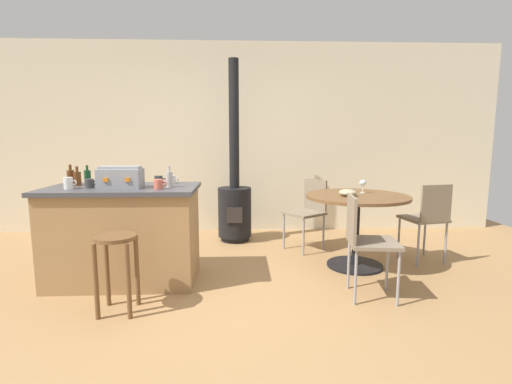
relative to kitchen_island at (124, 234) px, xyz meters
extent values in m
plane|color=#A37A4C|center=(0.86, -0.45, -0.46)|extent=(8.80, 8.80, 0.00)
cube|color=beige|center=(0.86, 2.00, 0.89)|extent=(8.00, 0.10, 2.70)
cube|color=#A37A4C|center=(0.00, 0.00, -0.02)|extent=(1.33, 0.71, 0.87)
cube|color=#424247|center=(0.00, 0.00, 0.43)|extent=(1.39, 0.77, 0.04)
cylinder|color=brown|center=(0.26, -0.55, -0.16)|extent=(0.04, 0.04, 0.59)
cylinder|color=brown|center=(0.02, -0.55, -0.16)|extent=(0.04, 0.04, 0.59)
cylinder|color=brown|center=(0.02, -0.79, -0.16)|extent=(0.04, 0.04, 0.59)
cylinder|color=brown|center=(0.26, -0.79, -0.16)|extent=(0.04, 0.04, 0.59)
cylinder|color=brown|center=(0.14, -0.67, 0.15)|extent=(0.32, 0.32, 0.03)
cylinder|color=black|center=(2.32, 0.30, -0.44)|extent=(0.59, 0.59, 0.02)
cylinder|color=black|center=(2.32, 0.30, -0.09)|extent=(0.07, 0.07, 0.74)
cylinder|color=brown|center=(2.32, 0.30, 0.30)|extent=(1.06, 1.06, 0.03)
cube|color=#7F705B|center=(2.23, -0.48, 0.02)|extent=(0.45, 0.45, 0.03)
cube|color=#7F705B|center=(2.04, -0.46, 0.22)|extent=(0.07, 0.36, 0.40)
cylinder|color=gray|center=(2.08, -0.29, -0.22)|extent=(0.02, 0.02, 0.47)
cylinder|color=gray|center=(2.04, -0.63, -0.22)|extent=(0.02, 0.02, 0.47)
cylinder|color=gray|center=(2.37, -0.67, -0.22)|extent=(0.02, 0.02, 0.47)
cylinder|color=gray|center=(2.42, -0.33, -0.22)|extent=(0.02, 0.02, 0.47)
cube|color=#7F705B|center=(3.11, 0.46, 0.02)|extent=(0.47, 0.47, 0.03)
cube|color=#7F705B|center=(3.15, 0.27, 0.22)|extent=(0.36, 0.09, 0.40)
cylinder|color=gray|center=(2.98, 0.26, -0.23)|extent=(0.02, 0.02, 0.46)
cylinder|color=gray|center=(3.31, 0.32, -0.23)|extent=(0.02, 0.02, 0.46)
cylinder|color=gray|center=(3.25, 0.66, -0.23)|extent=(0.02, 0.02, 0.46)
cylinder|color=gray|center=(2.91, 0.59, -0.23)|extent=(0.02, 0.02, 0.46)
cube|color=#7F705B|center=(1.87, 0.93, 0.00)|extent=(0.56, 0.56, 0.03)
cube|color=#7F705B|center=(2.03, 1.04, 0.20)|extent=(0.23, 0.31, 0.40)
cylinder|color=gray|center=(2.11, 0.89, -0.24)|extent=(0.02, 0.02, 0.44)
cylinder|color=gray|center=(1.91, 1.16, -0.24)|extent=(0.02, 0.02, 0.44)
cylinder|color=gray|center=(1.64, 0.97, -0.24)|extent=(0.02, 0.02, 0.44)
cylinder|color=gray|center=(1.83, 0.69, -0.24)|extent=(0.02, 0.02, 0.44)
cylinder|color=black|center=(1.03, 1.39, -0.43)|extent=(0.37, 0.37, 0.06)
cylinder|color=black|center=(1.03, 1.39, -0.07)|extent=(0.44, 0.44, 0.65)
cube|color=#2D2826|center=(1.03, 1.17, -0.07)|extent=(0.20, 0.02, 0.20)
cylinder|color=black|center=(1.03, 1.39, 1.07)|extent=(0.13, 0.13, 1.64)
cube|color=gray|center=(0.02, -0.08, 0.54)|extent=(0.37, 0.22, 0.17)
cube|color=gray|center=(0.02, -0.08, 0.64)|extent=(0.36, 0.13, 0.02)
cube|color=orange|center=(-0.07, -0.20, 0.54)|extent=(0.04, 0.01, 0.04)
cube|color=orange|center=(0.11, -0.20, 0.54)|extent=(0.04, 0.01, 0.04)
cylinder|color=#603314|center=(-0.45, 0.11, 0.52)|extent=(0.07, 0.07, 0.13)
cylinder|color=#603314|center=(-0.45, 0.11, 0.61)|extent=(0.03, 0.03, 0.05)
cylinder|color=#603314|center=(-0.53, 0.17, 0.52)|extent=(0.07, 0.07, 0.14)
cylinder|color=#603314|center=(-0.53, 0.17, 0.62)|extent=(0.03, 0.03, 0.06)
cylinder|color=#194C23|center=(-0.42, 0.28, 0.52)|extent=(0.06, 0.06, 0.13)
cylinder|color=#194C23|center=(-0.42, 0.28, 0.61)|extent=(0.02, 0.02, 0.05)
cylinder|color=#B7B2AD|center=(0.45, -0.06, 0.52)|extent=(0.07, 0.07, 0.14)
cylinder|color=#B7B2AD|center=(0.45, -0.06, 0.62)|extent=(0.03, 0.03, 0.05)
cylinder|color=#DB6651|center=(0.38, -0.18, 0.49)|extent=(0.08, 0.08, 0.09)
torus|color=#DB6651|center=(0.43, -0.18, 0.50)|extent=(0.05, 0.01, 0.05)
cylinder|color=white|center=(0.42, 0.25, 0.49)|extent=(0.07, 0.07, 0.08)
torus|color=white|center=(0.47, 0.25, 0.50)|extent=(0.05, 0.01, 0.05)
cylinder|color=white|center=(-0.42, -0.13, 0.50)|extent=(0.08, 0.08, 0.10)
torus|color=white|center=(-0.37, -0.13, 0.51)|extent=(0.05, 0.01, 0.05)
cylinder|color=#383838|center=(-0.26, -0.08, 0.49)|extent=(0.08, 0.08, 0.08)
torus|color=#383838|center=(-0.21, -0.08, 0.50)|extent=(0.05, 0.01, 0.05)
cylinder|color=#383838|center=(0.34, 0.00, 0.50)|extent=(0.08, 0.08, 0.10)
torus|color=#383838|center=(0.39, 0.00, 0.51)|extent=(0.05, 0.01, 0.05)
cylinder|color=silver|center=(2.43, 0.46, 0.31)|extent=(0.06, 0.06, 0.00)
cylinder|color=silver|center=(2.43, 0.46, 0.36)|extent=(0.01, 0.01, 0.08)
ellipsoid|color=silver|center=(2.43, 0.46, 0.42)|extent=(0.07, 0.07, 0.06)
ellipsoid|color=tan|center=(2.20, 0.25, 0.35)|extent=(0.18, 0.18, 0.07)
camera|label=1|loc=(1.10, -3.51, 0.90)|focal=26.33mm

